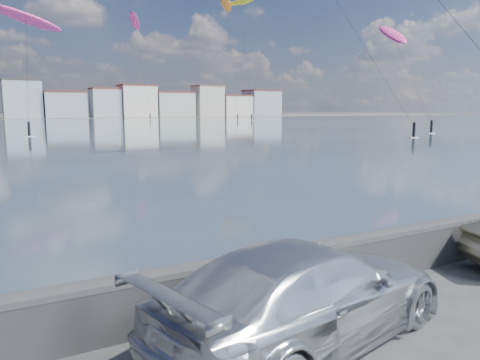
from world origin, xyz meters
name	(u,v)px	position (x,y,z in m)	size (l,w,h in m)	color
bay_water	(2,129)	(0.00, 91.50, 0.01)	(500.00, 177.00, 0.00)	#2C3F4E
seawall	(227,283)	(0.00, 2.70, 0.58)	(400.00, 0.36, 1.08)	#28282B
car_silver	(306,293)	(0.63, 1.19, 0.81)	(2.26, 5.57, 1.62)	silver
kitesurfer_0	(135,22)	(45.27, 157.02, 32.61)	(6.94, 11.69, 35.82)	#E5338C
kitesurfer_3	(241,4)	(71.60, 130.09, 36.08)	(8.20, 16.77, 38.14)	yellow
kitesurfer_5	(26,19)	(3.36, 71.46, 16.31)	(10.61, 11.62, 18.67)	#E5338C
kitesurfer_6	(393,35)	(57.16, 52.99, 15.58)	(6.91, 16.38, 18.30)	#E5338C
kitesurfer_10	(226,4)	(66.49, 130.56, 35.61)	(8.71, 13.88, 38.48)	orange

